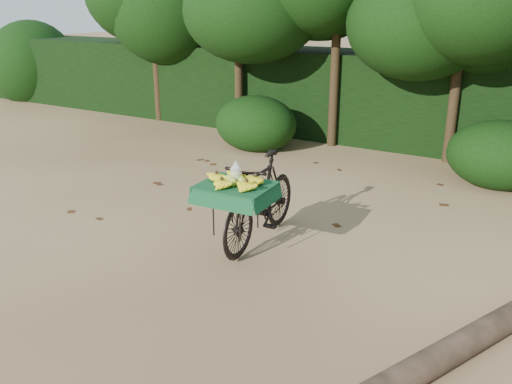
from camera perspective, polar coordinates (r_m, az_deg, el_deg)
The scene contains 7 objects.
ground at distance 6.00m, azimuth 3.18°, elevation -8.16°, with size 80.00×80.00×0.00m, color tan.
vendor_bicycle at distance 6.45m, azimuth 0.38°, elevation -0.72°, with size 0.82×1.86×1.09m.
fallen_log at distance 5.08m, azimuth 22.41°, elevation -13.76°, with size 0.23×0.23×3.20m, color brown.
hedge_backdrop at distance 11.44m, azimuth 18.56°, elevation 8.94°, with size 26.00×1.80×1.80m, color black.
tree_row at distance 10.71m, azimuth 14.68°, elevation 14.61°, with size 14.50×2.00×4.00m, color black, non-canonical shape.
bush_clumps at distance 9.52m, azimuth 18.35°, elevation 4.24°, with size 8.80×1.70×0.90m, color black, non-canonical shape.
leaf_litter at distance 6.52m, azimuth 5.89°, elevation -5.83°, with size 7.00×7.30×0.01m, color #452712, non-canonical shape.
Camera 1 is at (2.48, -4.72, 2.76)m, focal length 38.00 mm.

